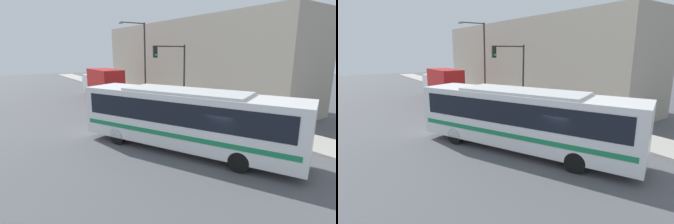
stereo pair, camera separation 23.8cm
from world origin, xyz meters
TOP-DOWN VIEW (x-y plane):
  - ground_plane at (0.00, 0.00)m, footprint 120.00×120.00m
  - sidewalk at (6.01, 20.00)m, footprint 3.02×70.00m
  - building_facade at (10.52, 15.73)m, footprint 6.00×29.47m
  - city_bus at (-0.73, 2.03)m, footprint 7.31×12.20m
  - delivery_truck at (2.00, 20.88)m, footprint 2.38×7.72m
  - fire_hydrant at (5.10, 4.28)m, footprint 0.24×0.32m
  - traffic_light_pole at (4.17, 9.67)m, footprint 3.28×0.35m
  - parking_meter at (5.10, 9.56)m, footprint 0.14×0.14m
  - street_lamp at (4.95, 16.71)m, footprint 3.10×0.28m
  - pedestrian_near_corner at (5.74, 7.99)m, footprint 0.34×0.34m

SIDE VIEW (x-z plane):
  - ground_plane at x=0.00m, z-range 0.00..0.00m
  - sidewalk at x=6.01m, z-range 0.00..0.15m
  - fire_hydrant at x=5.10m, z-range 0.15..0.82m
  - parking_meter at x=5.10m, z-range 0.38..1.69m
  - pedestrian_near_corner at x=5.74m, z-range 0.17..2.02m
  - delivery_truck at x=2.00m, z-range 0.13..3.44m
  - city_bus at x=-0.73m, z-range 0.25..3.59m
  - traffic_light_pole at x=4.17m, z-range 1.18..6.89m
  - building_facade at x=10.52m, z-range 0.00..8.53m
  - street_lamp at x=4.95m, z-range 0.91..9.02m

